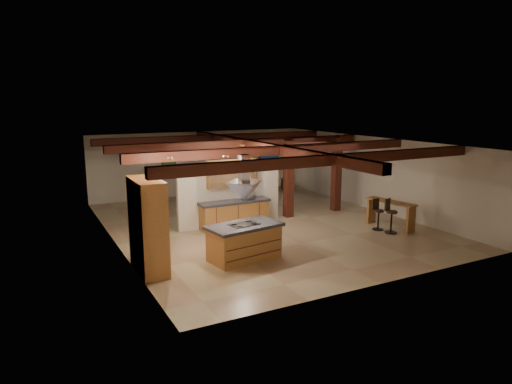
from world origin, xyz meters
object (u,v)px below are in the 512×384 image
Objects in this scene: kitchen_island at (244,241)px; sofa at (248,187)px; dining_table at (239,198)px; bar_counter at (391,210)px.

kitchen_island is 1.07× the size of sofa.
bar_counter is at bearing -59.51° from dining_table.
bar_counter reaches higher than sofa.
kitchen_island is 6.44m from dining_table.
dining_table is 0.97× the size of bar_counter.
dining_table is 2.60m from sofa.
sofa is at bearing 102.63° from bar_counter.
bar_counter is (5.81, 0.50, 0.13)m from kitchen_island.
bar_counter is (3.17, -5.38, 0.32)m from dining_table.
kitchen_island reaches higher than bar_counter.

